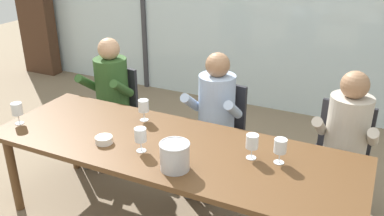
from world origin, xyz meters
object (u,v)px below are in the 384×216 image
Objects in this scene: chair_left_of_center at (219,124)px; wine_glass_near_bucket at (17,109)px; dining_table at (171,153)px; wine_glass_center_pour at (141,136)px; ice_bucket_primary at (175,156)px; tasting_bowl at (104,140)px; wine_glass_by_left_taster at (144,107)px; wine_glass_by_right_taster at (252,143)px; chair_near_curtain at (115,104)px; person_pale_blue_shirt at (213,113)px; chair_center at (340,150)px; person_olive_shirt at (108,92)px; wine_glass_spare_empty at (280,147)px; person_beige_jumper at (345,138)px.

wine_glass_near_bucket reaches higher than chair_left_of_center.
wine_glass_center_pour is at bearing -132.57° from dining_table.
ice_bucket_primary is 1.58× the size of tasting_bowl.
wine_glass_near_bucket is at bearing -150.76° from wine_glass_by_left_taster.
ice_bucket_primary reaches higher than wine_glass_by_right_taster.
wine_glass_by_left_taster is (0.71, -0.57, 0.33)m from chair_near_curtain.
wine_glass_by_left_taster is at bearing -30.68° from chair_near_curtain.
person_pale_blue_shirt reaches higher than ice_bucket_primary.
chair_center is 0.73× the size of person_olive_shirt.
person_olive_shirt is (0.02, -0.11, 0.17)m from chair_near_curtain.
chair_near_curtain is 1.72m from ice_bucket_primary.
person_pale_blue_shirt is (0.00, -0.14, 0.17)m from chair_left_of_center.
chair_left_of_center is at bearing 66.12° from tasting_bowl.
wine_glass_near_bucket and wine_glass_spare_empty have the same top height.
chair_near_curtain is 2.18m from chair_center.
wine_glass_by_left_taster is 1.00× the size of wine_glass_near_bucket.
dining_table is at bearing 123.51° from ice_bucket_primary.
ice_bucket_primary is at bearing -32.87° from chair_near_curtain.
person_olive_shirt is 6.84× the size of wine_glass_by_left_taster.
wine_glass_spare_empty is at bearing 7.79° from dining_table.
person_pale_blue_shirt is at bearing 62.66° from tasting_bowl.
wine_glass_near_bucket is (-0.14, -1.05, 0.34)m from chair_near_curtain.
wine_glass_near_bucket is 1.10m from wine_glass_center_pour.
dining_table is 0.78m from wine_glass_spare_empty.
person_beige_jumper is 1.37m from ice_bucket_primary.
chair_left_of_center is at bearing 125.05° from wine_glass_by_right_taster.
chair_left_of_center is 1.06m from chair_center.
wine_glass_center_pour is (-0.16, -1.03, 0.33)m from chair_left_of_center.
wine_glass_by_left_taster is 0.49m from wine_glass_center_pour.
dining_table is 2.26× the size of person_olive_shirt.
person_pale_blue_shirt is 5.99× the size of ice_bucket_primary.
wine_glass_near_bucket is (-0.16, -0.94, 0.16)m from person_olive_shirt.
person_pale_blue_shirt is 6.84× the size of wine_glass_by_right_taster.
wine_glass_by_right_taster is (0.40, 0.34, 0.02)m from ice_bucket_primary.
wine_glass_by_left_taster reaches higher than dining_table.
dining_table is 0.61m from wine_glass_by_right_taster.
chair_near_curtain is at bearing -170.65° from chair_left_of_center.
ice_bucket_primary is at bearing -56.49° from dining_table.
person_beige_jumper is at bearing -70.99° from chair_center.
person_pale_blue_shirt is at bearing 139.51° from wine_glass_spare_empty.
dining_table is at bearing -144.51° from person_beige_jumper.
ice_bucket_primary is 1.14× the size of wine_glass_by_left_taster.
person_beige_jumper is (1.09, -0.14, 0.17)m from chair_left_of_center.
wine_glass_by_right_taster is at bearing 18.49° from wine_glass_center_pour.
chair_center reaches higher than tasting_bowl.
person_beige_jumper reaches higher than wine_glass_by_left_taster.
tasting_bowl is (-0.47, -0.91, 0.07)m from person_pale_blue_shirt.
wine_glass_spare_empty reaches higher than chair_center.
wine_glass_near_bucket is 2.03m from wine_glass_spare_empty.
person_olive_shirt is 1.11m from person_pale_blue_shirt.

